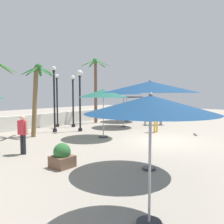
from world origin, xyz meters
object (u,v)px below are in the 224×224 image
at_px(lamp_post_0, 57,99).
at_px(guest_1, 23,131).
at_px(patio_umbrella_4, 103,94).
at_px(lamp_post_1, 80,92).
at_px(patio_umbrella_1, 150,87).
at_px(lamp_post_2, 54,97).
at_px(planter, 62,156).
at_px(palm_tree_2, 36,90).
at_px(lamp_post_3, 73,97).
at_px(palm_tree_0, 96,83).
at_px(patio_umbrella_3, 123,98).
at_px(patio_umbrella_5, 151,106).
at_px(patio_umbrella_2, 127,92).
at_px(guest_0, 156,116).
at_px(lounge_chair_0, 156,120).

height_order(lamp_post_0, guest_1, lamp_post_0).
height_order(patio_umbrella_4, lamp_post_1, lamp_post_1).
bearing_deg(patio_umbrella_1, lamp_post_2, 71.44).
distance_m(patio_umbrella_1, planter, 3.82).
height_order(palm_tree_2, lamp_post_3, palm_tree_2).
height_order(palm_tree_0, planter, palm_tree_0).
bearing_deg(patio_umbrella_3, patio_umbrella_5, -142.17).
distance_m(patio_umbrella_5, palm_tree_2, 10.88).
relative_size(patio_umbrella_1, palm_tree_2, 0.74).
relative_size(patio_umbrella_2, lamp_post_2, 0.69).
bearing_deg(patio_umbrella_4, lamp_post_0, 78.51).
distance_m(patio_umbrella_5, guest_0, 11.25).
xyz_separation_m(patio_umbrella_4, guest_1, (-4.97, 0.19, -1.54)).
xyz_separation_m(patio_umbrella_1, patio_umbrella_2, (10.76, 8.41, -0.06)).
height_order(patio_umbrella_5, lamp_post_1, lamp_post_1).
xyz_separation_m(lamp_post_1, lamp_post_2, (-1.24, 1.13, -0.35)).
height_order(lamp_post_2, planter, lamp_post_2).
bearing_deg(lamp_post_2, patio_umbrella_1, -108.56).
bearing_deg(lounge_chair_0, palm_tree_0, 112.77).
distance_m(patio_umbrella_1, patio_umbrella_5, 3.43).
distance_m(patio_umbrella_4, lamp_post_2, 3.87).
distance_m(patio_umbrella_4, lounge_chair_0, 7.06).
relative_size(patio_umbrella_1, guest_1, 1.92).
relative_size(lamp_post_2, planter, 5.09).
bearing_deg(lamp_post_1, patio_umbrella_3, -17.72).
relative_size(patio_umbrella_3, palm_tree_0, 0.53).
height_order(patio_umbrella_5, palm_tree_0, palm_tree_0).
relative_size(patio_umbrella_3, lamp_post_2, 0.68).
bearing_deg(lounge_chair_0, lamp_post_3, 137.95).
relative_size(patio_umbrella_1, lounge_chair_0, 1.86).
bearing_deg(patio_umbrella_2, lamp_post_2, 177.13).
bearing_deg(guest_0, patio_umbrella_3, 77.83).
bearing_deg(lamp_post_2, lounge_chair_0, -27.01).
xyz_separation_m(palm_tree_2, lamp_post_0, (3.29, 2.23, -0.60)).
height_order(palm_tree_0, palm_tree_2, palm_tree_0).
bearing_deg(patio_umbrella_4, lounge_chair_0, 1.34).
xyz_separation_m(lamp_post_0, lamp_post_3, (0.69, -1.02, 0.10)).
distance_m(patio_umbrella_1, lamp_post_1, 8.74).
relative_size(patio_umbrella_3, lounge_chair_0, 1.73).
distance_m(patio_umbrella_4, guest_0, 4.13).
xyz_separation_m(patio_umbrella_5, palm_tree_2, (4.25, 10.01, 0.43)).
bearing_deg(patio_umbrella_2, lamp_post_1, -173.57).
bearing_deg(patio_umbrella_3, lamp_post_0, 127.54).
xyz_separation_m(patio_umbrella_5, lamp_post_2, (5.92, 10.48, -0.01)).
relative_size(lamp_post_3, planter, 4.59).
height_order(palm_tree_0, lamp_post_1, palm_tree_0).
bearing_deg(lounge_chair_0, palm_tree_2, 160.10).
xyz_separation_m(patio_umbrella_3, lamp_post_3, (-2.38, 2.97, 0.04)).
xyz_separation_m(lamp_post_2, guest_0, (4.02, -5.36, -1.28)).
height_order(patio_umbrella_2, palm_tree_2, palm_tree_2).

